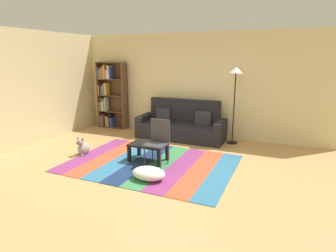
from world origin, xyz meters
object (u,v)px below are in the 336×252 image
couch (181,126)px  coffee_table (148,147)px  tv_remote (153,144)px  folding_chair (158,139)px  standing_lamp (235,80)px  pouf (149,173)px  dog (83,147)px  bookshelf (109,95)px

couch → coffee_table: size_ratio=3.04×
tv_remote → folding_chair: bearing=-32.7°
couch → standing_lamp: bearing=4.1°
standing_lamp → folding_chair: standing_lamp is taller
coffee_table → standing_lamp: standing_lamp is taller
coffee_table → standing_lamp: (1.32, 1.95, 1.24)m
pouf → dog: 2.01m
folding_chair → pouf: bearing=-63.8°
bookshelf → pouf: bookshelf is taller
couch → standing_lamp: standing_lamp is taller
bookshelf → tv_remote: (2.52, -2.17, -0.58)m
coffee_table → pouf: (0.43, -0.81, -0.19)m
dog → folding_chair: 1.80m
tv_remote → bookshelf: bearing=125.9°
couch → pouf: size_ratio=3.79×
couch → dog: bearing=-126.0°
dog → tv_remote: (1.61, 0.18, 0.22)m
coffee_table → tv_remote: size_ratio=4.95×
standing_lamp → folding_chair: bearing=-117.4°
coffee_table → folding_chair: 0.36m
dog → folding_chair: folding_chair is taller
bookshelf → standing_lamp: 3.78m
bookshelf → pouf: (2.84, -2.94, -0.84)m
couch → bookshelf: 2.51m
coffee_table → dog: dog is taller
bookshelf → tv_remote: bearing=-40.7°
pouf → coffee_table: bearing=117.8°
coffee_table → pouf: coffee_table is taller
standing_lamp → tv_remote: 2.59m
coffee_table → pouf: size_ratio=1.24×
bookshelf → coffee_table: bearing=-41.6°
dog → standing_lamp: (2.81, 2.16, 1.39)m
pouf → folding_chair: folding_chair is taller
tv_remote → coffee_table: bearing=151.6°
coffee_table → tv_remote: tv_remote is taller
dog → tv_remote: bearing=6.5°
couch → folding_chair: 1.96m
dog → couch: bearing=54.0°
standing_lamp → tv_remote: (-1.21, -1.98, -1.16)m
dog → folding_chair: (1.76, 0.13, 0.37)m
dog → tv_remote: size_ratio=2.65×
standing_lamp → folding_chair: size_ratio=2.06×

